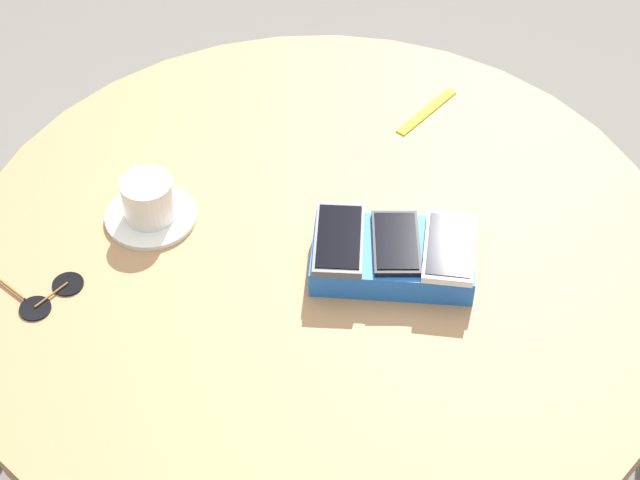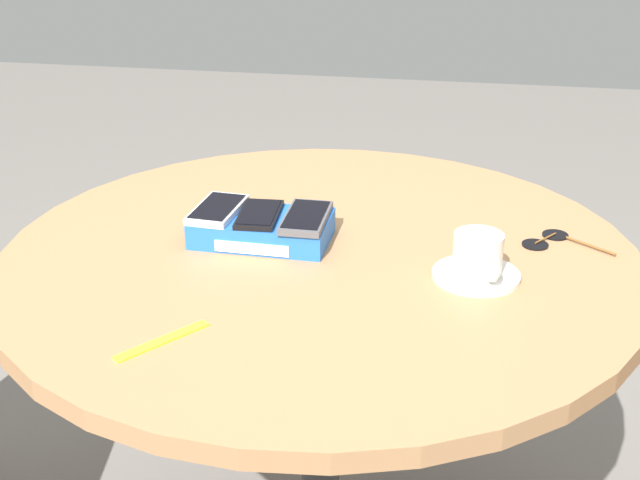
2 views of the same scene
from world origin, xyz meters
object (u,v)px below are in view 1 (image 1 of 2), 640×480
(round_table, at_px, (320,295))
(coffee_cup, at_px, (147,197))
(lanyard_strap, at_px, (427,111))
(sunglasses, at_px, (46,295))
(phone_black, at_px, (396,243))
(phone_white, at_px, (449,247))
(phone_gray, at_px, (339,239))
(saucer, at_px, (151,216))
(phone_box, at_px, (393,257))

(round_table, height_order, coffee_cup, coffee_cup)
(round_table, distance_m, lanyard_strap, 0.36)
(sunglasses, bearing_deg, phone_black, -170.55)
(phone_white, relative_size, sunglasses, 0.91)
(phone_gray, relative_size, sunglasses, 0.91)
(saucer, bearing_deg, coffee_cup, -62.61)
(lanyard_strap, bearing_deg, phone_box, 80.81)
(lanyard_strap, bearing_deg, phone_white, 93.48)
(round_table, height_order, sunglasses, sunglasses)
(round_table, height_order, phone_black, phone_black)
(round_table, distance_m, saucer, 0.27)
(lanyard_strap, bearing_deg, phone_black, 81.35)
(phone_gray, relative_size, lanyard_strap, 0.94)
(phone_gray, height_order, saucer, phone_gray)
(saucer, height_order, sunglasses, saucer)
(phone_gray, bearing_deg, sunglasses, 11.54)
(phone_box, relative_size, phone_gray, 1.70)
(round_table, xyz_separation_m, phone_gray, (-0.03, 0.02, 0.15))
(saucer, xyz_separation_m, coffee_cup, (0.00, -0.00, 0.04))
(saucer, distance_m, coffee_cup, 0.04)
(lanyard_strap, bearing_deg, phone_gray, 68.88)
(phone_white, height_order, sunglasses, phone_white)
(phone_box, bearing_deg, coffee_cup, -12.82)
(phone_black, height_order, sunglasses, phone_black)
(phone_white, distance_m, sunglasses, 0.55)
(lanyard_strap, bearing_deg, round_table, 63.36)
(phone_gray, height_order, coffee_cup, coffee_cup)
(round_table, relative_size, coffee_cup, 10.51)
(saucer, height_order, coffee_cup, coffee_cup)
(phone_black, xyz_separation_m, saucer, (0.35, -0.07, -0.04))
(phone_box, height_order, sunglasses, phone_box)
(phone_black, relative_size, lanyard_strap, 0.85)
(phone_white, distance_m, coffee_cup, 0.43)
(phone_gray, relative_size, coffee_cup, 1.36)
(lanyard_strap, xyz_separation_m, sunglasses, (0.52, 0.41, 0.00))
(saucer, bearing_deg, lanyard_strap, -147.16)
(phone_gray, bearing_deg, lanyard_strap, -111.12)
(phone_box, xyz_separation_m, phone_white, (-0.08, 0.00, 0.03))
(round_table, bearing_deg, phone_gray, 139.45)
(round_table, bearing_deg, sunglasses, 15.76)
(coffee_cup, distance_m, lanyard_strap, 0.48)
(phone_gray, distance_m, saucer, 0.29)
(phone_white, distance_m, phone_gray, 0.15)
(phone_white, relative_size, coffee_cup, 1.36)
(lanyard_strap, bearing_deg, saucer, 32.84)
(coffee_cup, bearing_deg, round_table, 168.08)
(phone_black, relative_size, sunglasses, 0.82)
(phone_gray, xyz_separation_m, coffee_cup, (0.27, -0.08, -0.01))
(phone_box, xyz_separation_m, lanyard_strap, (-0.05, -0.34, -0.02))
(phone_black, bearing_deg, coffee_cup, -12.35)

